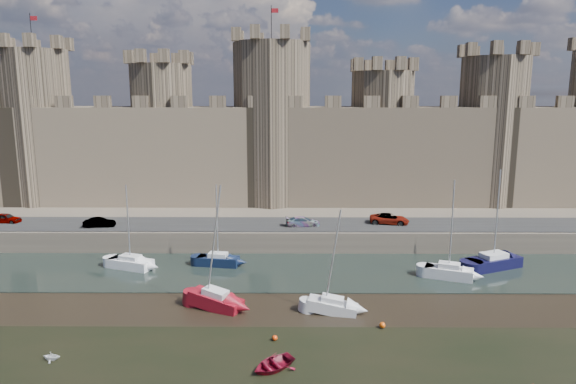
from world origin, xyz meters
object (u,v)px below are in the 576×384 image
Objects in this scene: car_1 at (99,223)px; sailboat_3 at (493,261)px; sailboat_1 at (218,260)px; sailboat_4 at (216,300)px; car_0 at (6,218)px; car_2 at (303,222)px; car_3 at (389,219)px; sailboat_5 at (332,305)px; sailboat_2 at (449,271)px; sailboat_0 at (130,262)px.

sailboat_3 is (44.65, -7.39, -2.29)m from car_1.
sailboat_4 is (1.36, -11.16, 0.06)m from sailboat_1.
car_0 is 0.90× the size of car_2.
car_3 is 27.25m from sailboat_4.
sailboat_2 is at bearing 44.06° from sailboat_5.
car_2 is at bearing 106.70° from sailboat_5.
car_2 is 0.46× the size of sailboat_1.
car_3 is at bearing 77.77° from sailboat_5.
car_0 is 0.41× the size of sailboat_5.
car_3 is 0.45× the size of sailboat_3.
sailboat_2 is at bearing 41.74° from sailboat_4.
car_2 is 0.41× the size of sailboat_2.
sailboat_5 is (2.11, -19.38, -2.42)m from car_2.
sailboat_1 is 11.24m from sailboat_4.
sailboat_4 is at bearing -140.42° from sailboat_2.
sailboat_2 is (32.99, -2.82, 0.08)m from sailboat_0.
sailboat_0 reaches higher than car_0.
car_3 is at bearing 70.09° from sailboat_4.
sailboat_3 is at bearing -92.60° from car_0.
sailboat_0 is at bearing 107.91° from car_2.
sailboat_0 is 23.39m from sailboat_5.
car_3 is at bearing 128.32° from sailboat_2.
sailboat_1 reaches higher than car_0.
sailboat_5 is (11.42, -11.97, -0.06)m from sailboat_1.
car_3 is 21.91m from sailboat_1.
sailboat_1 is at bearing -100.87° from car_0.
sailboat_1 is at bearing 155.15° from sailboat_3.
car_3 is 30.83m from sailboat_0.
sailboat_4 reaches higher than car_3.
sailboat_2 is (14.48, -11.18, -2.29)m from car_2.
sailboat_0 is 1.00× the size of sailboat_5.
sailboat_0 is at bearing -163.55° from sailboat_2.
sailboat_5 is at bearing 179.86° from car_2.
car_1 is 0.41× the size of sailboat_1.
sailboat_4 is (28.99, -19.96, -2.34)m from car_0.
car_1 reaches higher than car_2.
sailboat_5 is (26.62, -18.71, -2.43)m from car_1.
car_1 is 0.77× the size of car_3.
car_1 is (12.43, -2.07, -0.02)m from car_0.
sailboat_1 is (15.20, -6.74, -2.37)m from car_1.
sailboat_3 reaches higher than sailboat_0.
sailboat_5 is at bearing -171.46° from sailboat_3.
sailboat_2 is 23.61m from sailboat_4.
sailboat_2 is 0.95× the size of sailboat_3.
car_3 is at bearing 112.08° from sailboat_3.
sailboat_3 is at bearing -122.92° from car_3.
sailboat_1 reaches higher than car_3.
sailboat_3 is at bearing 20.55° from sailboat_0.
car_1 is at bearing 85.20° from car_2.
car_2 is 12.13m from sailboat_1.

